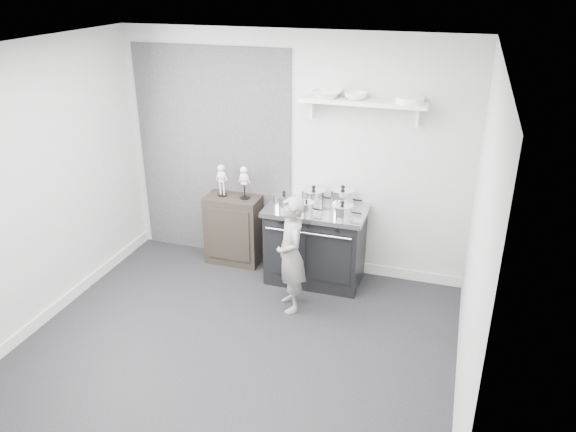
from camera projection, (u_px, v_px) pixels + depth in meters
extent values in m
plane|color=black|center=(234.00, 348.00, 5.26)|extent=(4.00, 4.00, 0.00)
cube|color=#B8B8B6|center=(291.00, 154.00, 6.29)|extent=(4.00, 0.02, 2.70)
cube|color=#B8B8B6|center=(102.00, 340.00, 3.15)|extent=(4.00, 0.02, 2.70)
cube|color=#B8B8B6|center=(32.00, 190.00, 5.27)|extent=(0.02, 3.60, 2.70)
cube|color=#B8B8B6|center=(477.00, 249.00, 4.17)|extent=(0.02, 3.60, 2.70)
cube|color=silver|center=(220.00, 51.00, 4.17)|extent=(4.00, 3.60, 0.02)
cube|color=black|center=(214.00, 155.00, 6.58)|extent=(1.90, 0.02, 2.50)
cube|color=silver|center=(373.00, 269.00, 6.52)|extent=(2.00, 0.03, 0.12)
cube|color=silver|center=(56.00, 307.00, 5.78)|extent=(0.03, 3.60, 0.12)
cube|color=white|center=(363.00, 102.00, 5.68)|extent=(1.30, 0.26, 0.04)
cube|color=white|center=(312.00, 108.00, 5.94)|extent=(0.03, 0.12, 0.20)
cube|color=white|center=(418.00, 116.00, 5.64)|extent=(0.03, 0.12, 0.20)
cube|color=black|center=(316.00, 246.00, 6.28)|extent=(1.03, 0.62, 0.83)
cube|color=silver|center=(316.00, 210.00, 6.10)|extent=(1.09, 0.66, 0.05)
cube|color=black|center=(286.00, 253.00, 6.07)|extent=(0.43, 0.02, 0.54)
cube|color=black|center=(331.00, 260.00, 5.93)|extent=(0.43, 0.02, 0.54)
cylinder|color=silver|center=(308.00, 234.00, 5.86)|extent=(0.93, 0.02, 0.02)
cylinder|color=black|center=(280.00, 222.00, 5.92)|extent=(0.04, 0.03, 0.04)
cylinder|color=black|center=(308.00, 226.00, 5.84)|extent=(0.04, 0.03, 0.04)
cylinder|color=black|center=(337.00, 230.00, 5.75)|extent=(0.04, 0.03, 0.04)
cube|color=black|center=(234.00, 229.00, 6.68)|extent=(0.64, 0.37, 0.83)
imported|color=gray|center=(291.00, 255.00, 5.65)|extent=(0.48, 0.54, 1.24)
cylinder|color=silver|center=(284.00, 202.00, 6.07)|extent=(0.23, 0.23, 0.14)
cylinder|color=silver|center=(284.00, 195.00, 6.03)|extent=(0.23, 0.23, 0.02)
sphere|color=black|center=(284.00, 192.00, 6.02)|extent=(0.04, 0.04, 0.04)
cylinder|color=black|center=(297.00, 203.00, 6.02)|extent=(0.10, 0.02, 0.02)
cylinder|color=silver|center=(314.00, 196.00, 6.21)|extent=(0.26, 0.26, 0.14)
cylinder|color=silver|center=(314.00, 190.00, 6.18)|extent=(0.27, 0.27, 0.02)
sphere|color=black|center=(314.00, 187.00, 6.17)|extent=(0.05, 0.05, 0.05)
cylinder|color=black|center=(329.00, 198.00, 6.17)|extent=(0.10, 0.02, 0.02)
cylinder|color=silver|center=(342.00, 198.00, 6.09)|extent=(0.26, 0.26, 0.19)
cylinder|color=silver|center=(343.00, 190.00, 6.05)|extent=(0.27, 0.27, 0.02)
sphere|color=black|center=(343.00, 187.00, 6.04)|extent=(0.05, 0.05, 0.05)
cylinder|color=black|center=(358.00, 200.00, 6.04)|extent=(0.10, 0.02, 0.02)
cylinder|color=silver|center=(342.00, 211.00, 5.85)|extent=(0.23, 0.23, 0.12)
cylinder|color=silver|center=(342.00, 205.00, 5.82)|extent=(0.24, 0.24, 0.02)
sphere|color=black|center=(342.00, 203.00, 5.81)|extent=(0.04, 0.04, 0.04)
cylinder|color=black|center=(357.00, 213.00, 5.81)|extent=(0.10, 0.02, 0.02)
cylinder|color=silver|center=(306.00, 208.00, 5.94)|extent=(0.17, 0.17, 0.11)
cylinder|color=silver|center=(306.00, 203.00, 5.92)|extent=(0.17, 0.17, 0.01)
sphere|color=black|center=(306.00, 201.00, 5.91)|extent=(0.03, 0.03, 0.03)
cylinder|color=black|center=(318.00, 210.00, 5.91)|extent=(0.10, 0.02, 0.02)
imported|color=white|center=(327.00, 94.00, 5.76)|extent=(0.30, 0.30, 0.07)
imported|color=white|center=(356.00, 96.00, 5.68)|extent=(0.24, 0.24, 0.07)
cylinder|color=white|center=(410.00, 100.00, 5.54)|extent=(0.28, 0.28, 0.06)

